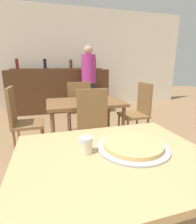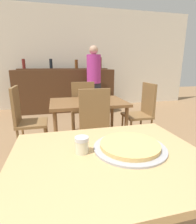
% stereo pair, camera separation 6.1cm
% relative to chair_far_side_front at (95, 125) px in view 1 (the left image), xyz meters
% --- Properties ---
extents(wall_back, '(8.00, 0.05, 2.80)m').
position_rel_chair_far_side_front_xyz_m(wall_back, '(-0.18, 3.43, 0.85)').
color(wall_back, silver).
rests_on(wall_back, ground_plane).
extents(dining_table_near, '(1.08, 0.87, 0.75)m').
position_rel_chair_far_side_front_xyz_m(dining_table_near, '(-0.18, -1.07, 0.12)').
color(dining_table_near, tan).
rests_on(dining_table_near, ground_plane).
extents(dining_table_far, '(1.07, 0.74, 0.73)m').
position_rel_chair_far_side_front_xyz_m(dining_table_far, '(0.00, 0.53, 0.09)').
color(dining_table_far, brown).
rests_on(dining_table_far, ground_plane).
extents(bar_counter, '(2.60, 0.56, 1.12)m').
position_rel_chair_far_side_front_xyz_m(bar_counter, '(-0.18, 2.93, 0.01)').
color(bar_counter, '#4C2D19').
rests_on(bar_counter, ground_plane).
extents(bar_back_shelf, '(2.39, 0.24, 0.33)m').
position_rel_chair_far_side_front_xyz_m(bar_back_shelf, '(-0.16, 3.07, 0.62)').
color(bar_back_shelf, '#4C2D19').
rests_on(bar_back_shelf, bar_counter).
extents(chair_far_side_front, '(0.40, 0.40, 0.96)m').
position_rel_chair_far_side_front_xyz_m(chair_far_side_front, '(0.00, 0.00, 0.00)').
color(chair_far_side_front, olive).
rests_on(chair_far_side_front, ground_plane).
extents(chair_far_side_back, '(0.40, 0.40, 0.96)m').
position_rel_chair_far_side_front_xyz_m(chair_far_side_back, '(-0.00, 1.07, 0.00)').
color(chair_far_side_back, olive).
rests_on(chair_far_side_back, ground_plane).
extents(chair_far_side_left, '(0.40, 0.40, 0.96)m').
position_rel_chair_far_side_front_xyz_m(chair_far_side_left, '(-0.87, 0.53, 0.00)').
color(chair_far_side_left, olive).
rests_on(chair_far_side_left, ground_plane).
extents(chair_far_side_right, '(0.40, 0.40, 0.96)m').
position_rel_chair_far_side_front_xyz_m(chair_far_side_right, '(0.87, 0.53, 0.00)').
color(chair_far_side_right, olive).
rests_on(chair_far_side_right, ground_plane).
extents(pizza_tray, '(0.43, 0.43, 0.04)m').
position_rel_chair_far_side_front_xyz_m(pizza_tray, '(-0.04, -1.02, 0.21)').
color(pizza_tray, '#A3A3A8').
rests_on(pizza_tray, dining_table_near).
extents(cheese_shaker, '(0.08, 0.08, 0.10)m').
position_rel_chair_far_side_front_xyz_m(cheese_shaker, '(-0.32, -1.00, 0.25)').
color(cheese_shaker, beige).
rests_on(cheese_shaker, dining_table_near).
extents(person_standing, '(0.34, 0.34, 1.68)m').
position_rel_chair_far_side_front_xyz_m(person_standing, '(0.49, 2.35, 0.36)').
color(person_standing, '#2D2D38').
rests_on(person_standing, ground_plane).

